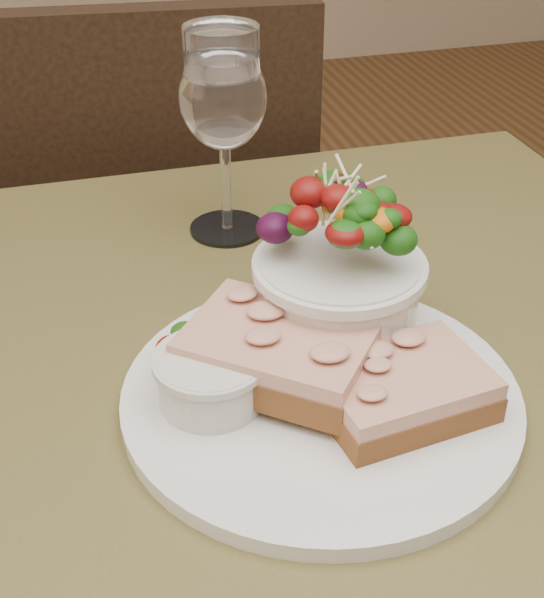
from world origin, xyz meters
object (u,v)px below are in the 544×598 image
object	(u,v)px
cafe_table	(273,505)
sandwich_front	(402,388)
chair_far	(160,364)
ramekin	(211,377)
dinner_plate	(321,396)
salad_bowl	(340,263)
wine_glass	(223,104)
sandwich_back	(279,351)

from	to	relation	value
cafe_table	sandwich_front	bearing A→B (deg)	-27.72
chair_far	sandwich_front	size ratio (longest dim) A/B	7.65
ramekin	sandwich_front	bearing A→B (deg)	-18.74
dinner_plate	sandwich_front	bearing A→B (deg)	-34.11
ramekin	salad_bowl	distance (m)	0.13
wine_glass	sandwich_front	bearing A→B (deg)	-80.18
ramekin	cafe_table	bearing A→B (deg)	-0.54
cafe_table	wine_glass	distance (m)	0.34
sandwich_front	salad_bowl	xyz separation A→B (m)	(-0.01, 0.09, 0.04)
sandwich_front	ramekin	xyz separation A→B (m)	(-0.12, 0.04, 0.00)
dinner_plate	sandwich_front	world-z (taller)	sandwich_front
sandwich_back	chair_far	bearing A→B (deg)	130.58
chair_far	ramekin	world-z (taller)	chair_far
cafe_table	sandwich_front	distance (m)	0.15
ramekin	salad_bowl	bearing A→B (deg)	26.39
cafe_table	wine_glass	xyz separation A→B (m)	(0.03, 0.25, 0.22)
cafe_table	sandwich_front	world-z (taller)	sandwich_front
cafe_table	ramekin	world-z (taller)	ramekin
salad_bowl	wine_glass	bearing A→B (deg)	101.01
cafe_table	salad_bowl	xyz separation A→B (m)	(0.06, 0.05, 0.17)
dinner_plate	wine_glass	distance (m)	0.28
sandwich_back	wine_glass	bearing A→B (deg)	124.87
chair_far	dinner_plate	distance (m)	0.81
sandwich_front	sandwich_back	size ratio (longest dim) A/B	0.76
chair_far	ramekin	bearing A→B (deg)	92.61
dinner_plate	cafe_table	bearing A→B (deg)	163.11
dinner_plate	salad_bowl	world-z (taller)	salad_bowl
sandwich_front	salad_bowl	size ratio (longest dim) A/B	0.93
sandwich_front	dinner_plate	bearing A→B (deg)	138.48
dinner_plate	chair_far	bearing A→B (deg)	93.19
cafe_table	chair_far	bearing A→B (deg)	90.55
sandwich_back	salad_bowl	distance (m)	0.08
chair_far	wine_glass	bearing A→B (deg)	100.32
dinner_plate	sandwich_back	world-z (taller)	sandwich_back
chair_far	sandwich_back	size ratio (longest dim) A/B	5.84
cafe_table	sandwich_back	xyz separation A→B (m)	(0.01, 0.01, 0.14)
sandwich_back	salad_bowl	world-z (taller)	salad_bowl
dinner_plate	salad_bowl	xyz separation A→B (m)	(0.03, 0.06, 0.07)
salad_bowl	wine_glass	world-z (taller)	wine_glass
ramekin	sandwich_back	bearing A→B (deg)	10.18
chair_far	wine_glass	xyz separation A→B (m)	(0.03, -0.41, 0.58)
dinner_plate	sandwich_front	distance (m)	0.06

